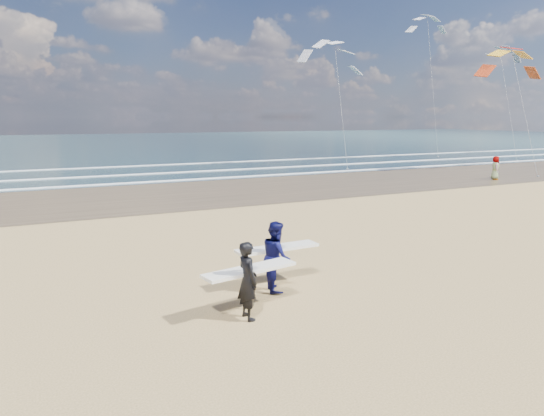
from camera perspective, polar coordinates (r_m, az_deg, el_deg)
wet_sand_strip at (r=36.18m, az=15.03°, el=3.54°), size 220.00×12.00×0.01m
ocean at (r=84.68m, az=-9.53°, el=7.64°), size 220.00×100.00×0.02m
foam_breakers at (r=44.29m, az=6.53°, el=5.14°), size 220.00×11.70×0.05m
surfer_near at (r=10.43m, az=-2.84°, el=-8.32°), size 2.26×1.14×1.70m
surfer_far at (r=12.07m, az=0.52°, el=-5.59°), size 2.22×1.14×1.75m
beachgoer_0 at (r=36.88m, az=24.79°, el=4.31°), size 0.89×0.94×1.61m
kite_0 at (r=41.75m, az=27.18°, el=12.01°), size 6.26×4.79×10.68m
kite_1 at (r=42.87m, az=7.90°, el=13.84°), size 6.30×4.79×11.83m
kite_2 at (r=55.64m, az=25.88°, el=12.05°), size 5.42×4.70×12.29m
kite_5 at (r=57.63m, az=18.29°, el=14.52°), size 5.30×4.68×16.36m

